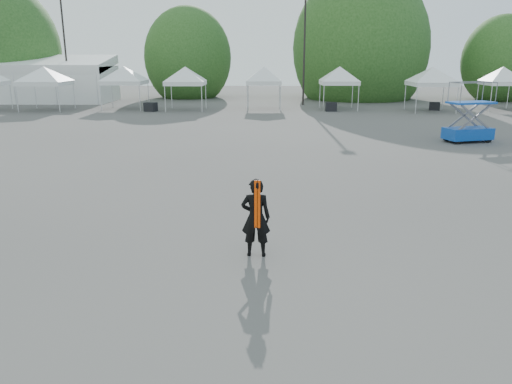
{
  "coord_description": "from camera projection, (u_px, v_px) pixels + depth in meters",
  "views": [
    {
      "loc": [
        -0.5,
        -11.67,
        4.18
      ],
      "look_at": [
        -0.64,
        -1.22,
        1.3
      ],
      "focal_mm": 35.0,
      "sensor_mm": 36.0,
      "label": 1
    }
  ],
  "objects": [
    {
      "name": "scissor_lift",
      "position": [
        470.0,
        112.0,
        24.45
      ],
      "size": [
        2.49,
        1.71,
        2.93
      ],
      "rotation": [
        0.0,
        0.0,
        0.28
      ],
      "color": "#0B2895",
      "rests_on": "ground"
    },
    {
      "name": "crate_east",
      "position": [
        435.0,
        106.0,
        39.09
      ],
      "size": [
        0.97,
        0.86,
        0.63
      ],
      "primitive_type": "cube",
      "rotation": [
        0.0,
        0.0,
        -0.34
      ],
      "color": "black",
      "rests_on": "ground"
    },
    {
      "name": "crate_west",
      "position": [
        151.0,
        107.0,
        38.18
      ],
      "size": [
        1.05,
        0.94,
        0.67
      ],
      "primitive_type": "cube",
      "rotation": [
        0.0,
        0.0,
        -0.37
      ],
      "color": "black",
      "rests_on": "ground"
    },
    {
      "name": "tree_mid_e",
      "position": [
        360.0,
        48.0,
        48.56
      ],
      "size": [
        5.12,
        5.12,
        7.79
      ],
      "color": "#382314",
      "rests_on": "ground"
    },
    {
      "name": "light_pole_west",
      "position": [
        64.0,
        36.0,
        43.83
      ],
      "size": [
        0.6,
        0.25,
        10.3
      ],
      "color": "black",
      "rests_on": "ground"
    },
    {
      "name": "ground",
      "position": [
        282.0,
        230.0,
        12.35
      ],
      "size": [
        120.0,
        120.0,
        0.0
      ],
      "primitive_type": "plane",
      "color": "#474442",
      "rests_on": "ground"
    },
    {
      "name": "tree_mid_w",
      "position": [
        188.0,
        58.0,
        49.98
      ],
      "size": [
        4.16,
        4.16,
        6.33
      ],
      "color": "#382314",
      "rests_on": "ground"
    },
    {
      "name": "man",
      "position": [
        256.0,
        217.0,
        10.55
      ],
      "size": [
        0.63,
        0.43,
        1.71
      ],
      "rotation": [
        0.0,
        0.0,
        3.12
      ],
      "color": "black",
      "rests_on": "ground"
    },
    {
      "name": "tent_f",
      "position": [
        340.0,
        70.0,
        38.92
      ],
      "size": [
        4.04,
        4.04,
        3.88
      ],
      "color": "silver",
      "rests_on": "ground"
    },
    {
      "name": "tent_h",
      "position": [
        503.0,
        70.0,
        38.42
      ],
      "size": [
        3.76,
        3.76,
        3.88
      ],
      "color": "silver",
      "rests_on": "ground"
    },
    {
      "name": "tent_g",
      "position": [
        433.0,
        70.0,
        37.48
      ],
      "size": [
        4.52,
        4.52,
        3.88
      ],
      "color": "silver",
      "rests_on": "ground"
    },
    {
      "name": "tent_b",
      "position": [
        44.0,
        70.0,
        38.31
      ],
      "size": [
        4.74,
        4.74,
        3.88
      ],
      "color": "silver",
      "rests_on": "ground"
    },
    {
      "name": "tent_c",
      "position": [
        124.0,
        70.0,
        39.31
      ],
      "size": [
        4.55,
        4.55,
        3.88
      ],
      "color": "silver",
      "rests_on": "ground"
    },
    {
      "name": "tree_far_e",
      "position": [
        502.0,
        61.0,
        46.79
      ],
      "size": [
        3.84,
        3.84,
        5.84
      ],
      "color": "#382314",
      "rests_on": "ground"
    },
    {
      "name": "marquee",
      "position": [
        29.0,
        80.0,
        45.85
      ],
      "size": [
        15.0,
        6.25,
        4.23
      ],
      "color": "white",
      "rests_on": "ground"
    },
    {
      "name": "crate_mid",
      "position": [
        331.0,
        107.0,
        38.35
      ],
      "size": [
        0.9,
        0.72,
        0.67
      ],
      "primitive_type": "cube",
      "rotation": [
        0.0,
        0.0,
        -0.07
      ],
      "color": "black",
      "rests_on": "ground"
    },
    {
      "name": "tent_d",
      "position": [
        185.0,
        70.0,
        38.33
      ],
      "size": [
        4.21,
        4.21,
        3.88
      ],
      "color": "silver",
      "rests_on": "ground"
    },
    {
      "name": "light_pole_east",
      "position": [
        305.0,
        38.0,
        41.7
      ],
      "size": [
        0.6,
        0.25,
        9.8
      ],
      "color": "black",
      "rests_on": "ground"
    },
    {
      "name": "tent_e",
      "position": [
        264.0,
        70.0,
        39.11
      ],
      "size": [
        3.9,
        3.9,
        3.88
      ],
      "color": "silver",
      "rests_on": "ground"
    }
  ]
}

